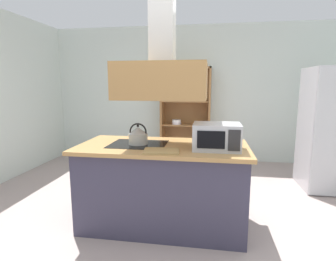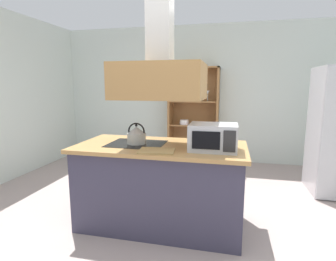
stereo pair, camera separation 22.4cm
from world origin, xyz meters
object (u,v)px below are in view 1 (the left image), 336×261
(dish_cabinet, at_px, (186,120))
(kettle, at_px, (138,136))
(microwave, at_px, (217,137))
(cutting_board, at_px, (161,151))

(dish_cabinet, bearing_deg, kettle, -95.96)
(dish_cabinet, distance_m, microwave, 2.76)
(kettle, relative_size, microwave, 0.50)
(dish_cabinet, xyz_separation_m, kettle, (-0.27, -2.59, 0.16))
(dish_cabinet, relative_size, kettle, 8.20)
(dish_cabinet, bearing_deg, cutting_board, -89.24)
(dish_cabinet, height_order, kettle, dish_cabinet)
(dish_cabinet, xyz_separation_m, microwave, (0.56, -2.70, 0.20))
(cutting_board, bearing_deg, microwave, 20.11)
(kettle, relative_size, cutting_board, 0.67)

